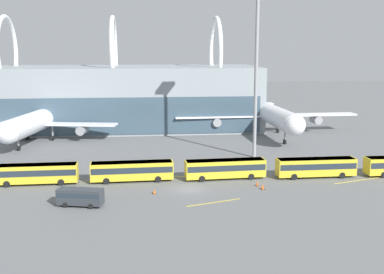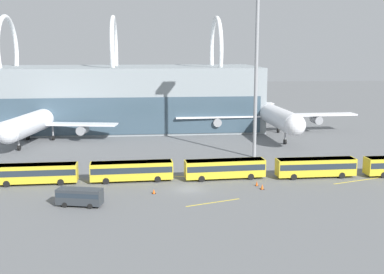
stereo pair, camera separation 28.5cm
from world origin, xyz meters
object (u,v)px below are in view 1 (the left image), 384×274
Objects in this scene: floodlight_mast at (257,50)px; traffic_cone_2 at (263,187)px; shuttle_bus_1 at (132,170)px; service_van_foreground at (80,196)px; shuttle_bus_3 at (316,166)px; traffic_cone_0 at (257,183)px; shuttle_bus_2 at (225,168)px; airliner_at_gate_near at (38,121)px; traffic_cone_1 at (154,191)px; shuttle_bus_0 at (35,173)px; airliner_at_gate_far at (267,113)px.

traffic_cone_2 is at bearing -99.69° from floodlight_mast.
shuttle_bus_1 is 20.30m from traffic_cone_2.
shuttle_bus_3 is at bearing 30.59° from service_van_foreground.
shuttle_bus_2 is at bearing 133.79° from traffic_cone_0.
traffic_cone_0 is (4.18, -4.36, -1.45)m from shuttle_bus_2.
airliner_at_gate_near is 49.13m from traffic_cone_1.
shuttle_bus_1 is at bearing 161.94° from traffic_cone_2.
shuttle_bus_3 reaches higher than traffic_cone_0.
shuttle_bus_2 is at bearing -0.99° from shuttle_bus_0.
traffic_cone_1 is (9.83, 4.51, -1.06)m from service_van_foreground.
airliner_at_gate_far is 68.11× the size of traffic_cone_1.
shuttle_bus_3 is at bearing 64.89° from airliner_at_gate_near.
airliner_at_gate_near is 36.34m from shuttle_bus_0.
airliner_at_gate_far is 61.23m from shuttle_bus_0.
shuttle_bus_3 reaches higher than service_van_foreground.
shuttle_bus_2 reaches higher than service_van_foreground.
shuttle_bus_3 is (14.69, -0.51, 0.00)m from shuttle_bus_2.
airliner_at_gate_far is at bearing 104.63° from airliner_at_gate_near.
airliner_at_gate_far is 50.83m from shuttle_bus_1.
traffic_cone_0 is at bearing -160.56° from shuttle_bus_3.
shuttle_bus_1 is at bearing 176.35° from shuttle_bus_2.
traffic_cone_0 is at bearing -49.50° from shuttle_bus_2.
floodlight_mast is (44.28, -20.95, 15.67)m from airliner_at_gate_near.
traffic_cone_2 is at bearing 54.53° from airliner_at_gate_near.
traffic_cone_0 is 1.17× the size of traffic_cone_1.
floodlight_mast is at bearing 112.95° from shuttle_bus_3.
service_van_foreground is at bearing -164.08° from shuttle_bus_3.
service_van_foreground reaches higher than traffic_cone_2.
airliner_at_gate_far reaches higher than traffic_cone_1.
traffic_cone_0 is at bearing -8.43° from shuttle_bus_0.
shuttle_bus_0 is at bearing 172.77° from traffic_cone_0.
shuttle_bus_0 and shuttle_bus_3 have the same top height.
airliner_at_gate_far is (53.27, 4.15, 0.57)m from airliner_at_gate_near.
airliner_at_gate_far is 3.49× the size of shuttle_bus_2.
airliner_at_gate_far is at bearing 63.39° from shuttle_bus_2.
airliner_at_gate_near reaches higher than shuttle_bus_2.
floodlight_mast is (-8.99, -25.10, 15.10)m from airliner_at_gate_far.
airliner_at_gate_near is at bearing 154.68° from floodlight_mast.
airliner_at_gate_far is 3.50× the size of shuttle_bus_1.
shuttle_bus_3 is 11.28m from traffic_cone_0.
shuttle_bus_3 is at bearing -5.28° from shuttle_bus_2.
traffic_cone_0 is 15.77m from traffic_cone_1.
shuttle_bus_1 is 14.69m from shuttle_bus_2.
airliner_at_gate_near reaches higher than shuttle_bus_1.
service_van_foreground is at bearing 27.92° from airliner_at_gate_near.
traffic_cone_0 is at bearing 8.64° from traffic_cone_1.
traffic_cone_0 is at bearing -18.37° from airliner_at_gate_far.
airliner_at_gate_far reaches higher than shuttle_bus_3.
traffic_cone_2 is at bearing -20.16° from shuttle_bus_1.
shuttle_bus_0 is 0.41× the size of floodlight_mast.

